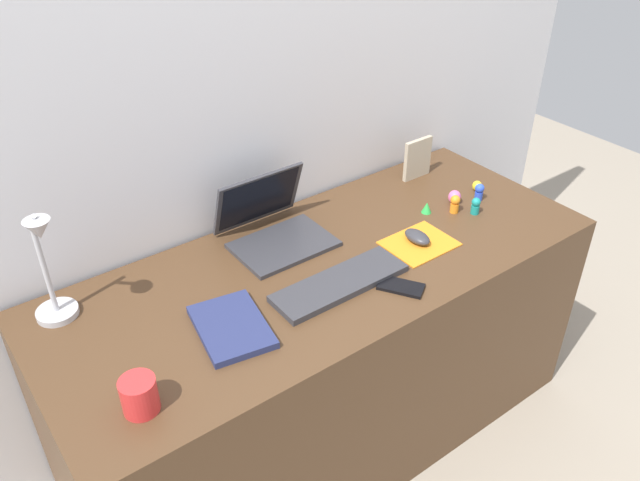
{
  "coord_description": "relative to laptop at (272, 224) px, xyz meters",
  "views": [
    {
      "loc": [
        -0.94,
        -1.23,
        1.86
      ],
      "look_at": [
        -0.02,
        0.0,
        0.83
      ],
      "focal_mm": 36.0,
      "sensor_mm": 36.0,
      "label": 1
    }
  ],
  "objects": [
    {
      "name": "toy_figurine_orange",
      "position": [
        0.58,
        -0.23,
        -0.02
      ],
      "size": [
        0.03,
        0.03,
        0.06
      ],
      "color": "orange",
      "rests_on": "desk"
    },
    {
      "name": "coffee_mug",
      "position": [
        -0.62,
        -0.41,
        -0.01
      ],
      "size": [
        0.08,
        0.08,
        0.09
      ],
      "primitive_type": "cylinder",
      "color": "red",
      "rests_on": "desk"
    },
    {
      "name": "toy_figurine_yellow",
      "position": [
        0.75,
        -0.18,
        -0.03
      ],
      "size": [
        0.03,
        0.03,
        0.04
      ],
      "primitive_type": "ellipsoid",
      "color": "yellow",
      "rests_on": "desk"
    },
    {
      "name": "mousepad",
      "position": [
        0.35,
        -0.3,
        -0.05
      ],
      "size": [
        0.21,
        0.17,
        0.0
      ],
      "primitive_type": "cube",
      "color": "orange",
      "rests_on": "desk"
    },
    {
      "name": "notebook_pad",
      "position": [
        -0.32,
        -0.3,
        -0.04
      ],
      "size": [
        0.21,
        0.27,
        0.02
      ],
      "primitive_type": "cube",
      "rotation": [
        0.0,
        0.0,
        -0.18
      ],
      "color": "navy",
      "rests_on": "desk"
    },
    {
      "name": "toy_figurine_pink",
      "position": [
        0.62,
        -0.19,
        -0.03
      ],
      "size": [
        0.04,
        0.04,
        0.05
      ],
      "primitive_type": "ellipsoid",
      "color": "pink",
      "rests_on": "desk"
    },
    {
      "name": "laptop",
      "position": [
        0.0,
        0.0,
        0.0
      ],
      "size": [
        0.3,
        0.28,
        0.2
      ],
      "color": "#333338",
      "rests_on": "desk"
    },
    {
      "name": "desk",
      "position": [
        0.05,
        -0.21,
        -0.42
      ],
      "size": [
        1.72,
        0.69,
        0.74
      ],
      "primitive_type": "cube",
      "color": "#4C331E",
      "rests_on": "ground_plane"
    },
    {
      "name": "toy_figurine_green",
      "position": [
        0.5,
        -0.18,
        -0.03
      ],
      "size": [
        0.03,
        0.03,
        0.04
      ],
      "primitive_type": "cone",
      "color": "green",
      "rests_on": "desk"
    },
    {
      "name": "keyboard",
      "position": [
        0.02,
        -0.32,
        -0.04
      ],
      "size": [
        0.41,
        0.13,
        0.02
      ],
      "primitive_type": "cube",
      "color": "#333338",
      "rests_on": "desk"
    },
    {
      "name": "cell_phone",
      "position": [
        0.15,
        -0.43,
        -0.05
      ],
      "size": [
        0.12,
        0.14,
        0.01
      ],
      "primitive_type": "cube",
      "rotation": [
        0.0,
        0.0,
        0.57
      ],
      "color": "black",
      "rests_on": "desk"
    },
    {
      "name": "back_wall",
      "position": [
        0.05,
        0.18,
        -0.0
      ],
      "size": [
        2.92,
        0.05,
        1.58
      ],
      "primitive_type": "cube",
      "color": "silver",
      "rests_on": "ground_plane"
    },
    {
      "name": "toy_figurine_teal",
      "position": [
        0.62,
        -0.28,
        -0.02
      ],
      "size": [
        0.03,
        0.03,
        0.06
      ],
      "color": "teal",
      "rests_on": "desk"
    },
    {
      "name": "picture_frame",
      "position": [
        0.65,
        0.03,
        0.02
      ],
      "size": [
        0.12,
        0.02,
        0.15
      ],
      "primitive_type": "cube",
      "color": "#B2A58C",
      "rests_on": "desk"
    },
    {
      "name": "toy_figurine_blue",
      "position": [
        0.7,
        -0.22,
        -0.02
      ],
      "size": [
        0.03,
        0.03,
        0.06
      ],
      "color": "blue",
      "rests_on": "desk"
    },
    {
      "name": "ground_plane",
      "position": [
        0.05,
        -0.21,
        -0.79
      ],
      "size": [
        6.0,
        6.0,
        0.0
      ],
      "primitive_type": "plane",
      "color": "gray"
    },
    {
      "name": "desk_lamp",
      "position": [
        -0.67,
        -0.0,
        0.11
      ],
      "size": [
        0.11,
        0.17,
        0.35
      ],
      "color": "#B7B7BC",
      "rests_on": "desk"
    },
    {
      "name": "mouse",
      "position": [
        0.35,
        -0.29,
        -0.03
      ],
      "size": [
        0.06,
        0.1,
        0.03
      ],
      "primitive_type": "ellipsoid",
      "color": "#333338",
      "rests_on": "mousepad"
    }
  ]
}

